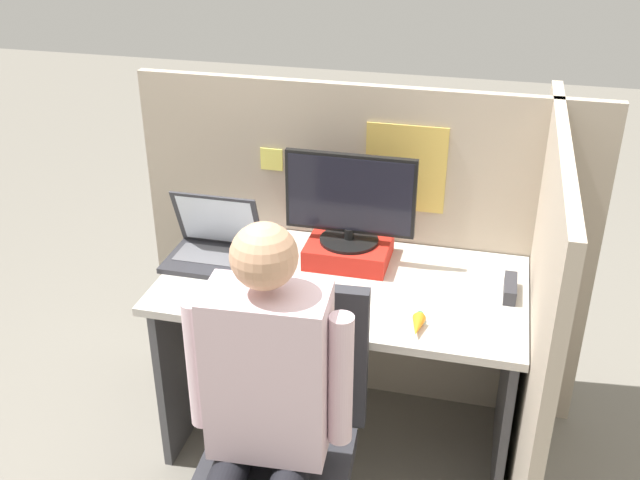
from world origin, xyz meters
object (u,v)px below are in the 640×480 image
paper_box (349,251)px  carrot_toy (417,326)px  person (261,411)px  monitor (350,200)px  laptop (214,248)px  office_chair (283,439)px  stapler (510,288)px

paper_box → carrot_toy: (0.31, -0.41, -0.02)m
carrot_toy → person: person is taller
carrot_toy → person: (-0.37, -0.47, -0.04)m
monitor → carrot_toy: (0.31, -0.41, -0.22)m
laptop → person: 0.88m
monitor → office_chair: size_ratio=0.50×
stapler → person: person is taller
laptop → carrot_toy: 0.86m
paper_box → stapler: (0.60, -0.11, -0.01)m
monitor → stapler: bearing=-10.7°
carrot_toy → office_chair: 0.55m
carrot_toy → stapler: bearing=46.8°
monitor → carrot_toy: size_ratio=3.91×
stapler → office_chair: (-0.65, -0.61, -0.28)m
monitor → stapler: monitor is taller
paper_box → carrot_toy: 0.52m
monitor → paper_box: bearing=-90.0°
monitor → office_chair: bearing=-94.0°
office_chair → monitor: bearing=86.0°
carrot_toy → person: bearing=-128.4°
office_chair → carrot_toy: bearing=40.6°
paper_box → person: person is taller
stapler → laptop: bearing=-179.6°
laptop → carrot_toy: laptop is taller
stapler → person: size_ratio=0.12×
paper_box → stapler: bearing=-10.4°
paper_box → laptop: bearing=-166.6°
office_chair → laptop: bearing=126.2°
person → monitor: bearing=86.1°
laptop → office_chair: laptop is taller
stapler → person: 1.02m
laptop → stapler: 1.09m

